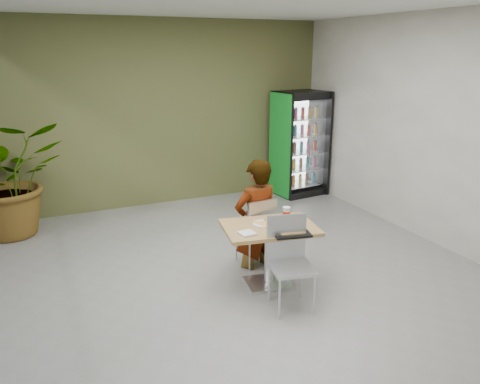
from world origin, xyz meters
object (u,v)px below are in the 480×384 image
chair_far (258,227)px  chair_near (289,254)px  soda_cup (286,214)px  beverage_fridge (300,144)px  potted_plant (9,179)px  dining_table (269,243)px  cafeteria_tray (291,233)px  seated_woman (256,225)px

chair_far → chair_near: chair_near is taller
chair_near → soda_cup: size_ratio=6.10×
beverage_fridge → chair_near: bearing=-129.0°
chair_near → potted_plant: (-2.74, 3.47, 0.27)m
dining_table → beverage_fridge: 3.82m
soda_cup → cafeteria_tray: soda_cup is taller
seated_woman → beverage_fridge: 3.32m
chair_near → beverage_fridge: size_ratio=0.51×
chair_near → seated_woman: bearing=95.3°
chair_far → seated_woman: (-0.01, 0.05, 0.02)m
chair_near → seated_woman: (0.11, 1.01, -0.03)m
chair_far → cafeteria_tray: size_ratio=2.29×
beverage_fridge → potted_plant: (-4.98, -0.04, -0.12)m
dining_table → potted_plant: potted_plant is taller
seated_woman → soda_cup: size_ratio=10.42×
soda_cup → chair_far: bearing=108.3°
cafeteria_tray → potted_plant: bearing=130.3°
beverage_fridge → dining_table: bearing=-132.7°
soda_cup → beverage_fridge: size_ratio=0.08×
dining_table → beverage_fridge: (2.25, 3.06, 0.44)m
beverage_fridge → potted_plant: 4.99m
chair_near → cafeteria_tray: (0.10, 0.13, 0.18)m
chair_far → potted_plant: potted_plant is taller
dining_table → chair_near: chair_near is taller
dining_table → cafeteria_tray: 0.40m
dining_table → beverage_fridge: size_ratio=0.59×
chair_near → soda_cup: chair_near is taller
chair_far → potted_plant: bearing=-46.6°
dining_table → potted_plant: (-2.73, 3.02, 0.32)m
chair_near → potted_plant: potted_plant is taller
seated_woman → dining_table: bearing=73.6°
chair_far → beverage_fridge: 3.35m
dining_table → chair_near: size_ratio=1.16×
dining_table → chair_far: (0.12, 0.52, -0.00)m
chair_far → soda_cup: 0.55m
chair_near → beverage_fridge: 4.19m
chair_near → cafeteria_tray: bearing=65.1°
beverage_fridge → seated_woman: bearing=-137.0°
chair_far → cafeteria_tray: (-0.02, -0.83, 0.23)m
seated_woman → beverage_fridge: size_ratio=0.87×
chair_far → chair_near: size_ratio=0.92×
seated_woman → chair_far: bearing=95.8°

